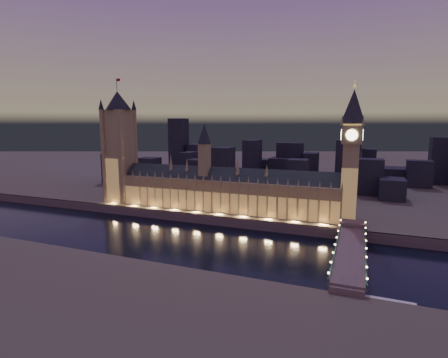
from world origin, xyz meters
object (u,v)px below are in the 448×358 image
(palace_of_westminster, at_px, (224,191))
(river_boat, at_px, (385,307))
(victoria_tower, at_px, (119,142))
(westminster_bridge, at_px, (350,253))
(elizabeth_tower, at_px, (351,145))

(palace_of_westminster, relative_size, river_boat, 4.06)
(river_boat, bearing_deg, victoria_tower, 153.40)
(palace_of_westminster, relative_size, westminster_bridge, 1.79)
(palace_of_westminster, bearing_deg, westminster_bridge, -30.63)
(elizabeth_tower, relative_size, westminster_bridge, 0.97)
(palace_of_westminster, bearing_deg, victoria_tower, 179.91)
(victoria_tower, distance_m, river_boat, 276.01)
(elizabeth_tower, bearing_deg, westminster_bridge, -86.07)
(palace_of_westminster, height_order, elizabeth_tower, elizabeth_tower)
(victoria_tower, relative_size, elizabeth_tower, 1.10)
(victoria_tower, bearing_deg, river_boat, -26.60)
(elizabeth_tower, distance_m, river_boat, 139.47)
(palace_of_westminster, distance_m, victoria_tower, 119.91)
(westminster_bridge, bearing_deg, river_boat, -72.68)
(victoria_tower, bearing_deg, westminster_bridge, -16.37)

